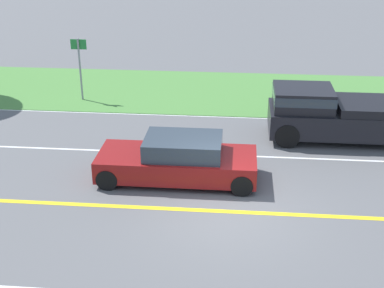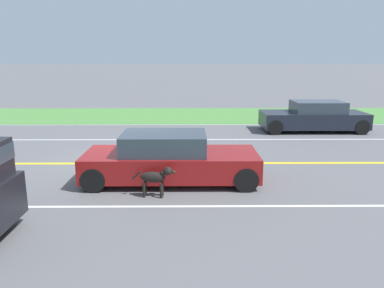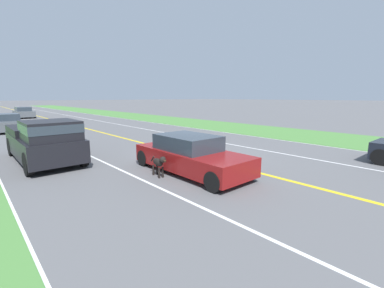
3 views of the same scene
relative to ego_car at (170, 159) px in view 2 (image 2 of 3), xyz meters
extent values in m
plane|color=#5B5B5E|center=(-1.73, -1.44, -0.62)|extent=(400.00, 400.00, 0.00)
cube|color=yellow|center=(-1.73, -1.44, -0.61)|extent=(0.18, 160.00, 0.01)
cube|color=white|center=(-8.73, -1.44, -0.61)|extent=(0.14, 160.00, 0.01)
cube|color=white|center=(1.77, -1.44, -0.61)|extent=(0.10, 160.00, 0.01)
cube|color=white|center=(-5.23, -1.44, -0.61)|extent=(0.10, 160.00, 0.01)
cube|color=#4C843D|center=(-11.73, -1.44, -0.60)|extent=(6.00, 160.00, 0.03)
cube|color=maroon|center=(0.00, 0.04, -0.13)|extent=(1.79, 4.56, 0.63)
cube|color=#2D3842|center=(0.00, -0.14, 0.44)|extent=(1.54, 2.19, 0.52)
cylinder|color=black|center=(0.81, 1.93, -0.31)|extent=(0.22, 0.61, 0.61)
cylinder|color=black|center=(0.81, -1.84, -0.31)|extent=(0.22, 0.61, 0.61)
cylinder|color=black|center=(-0.81, 1.93, -0.31)|extent=(0.22, 0.61, 0.61)
cylinder|color=black|center=(-0.81, -1.84, -0.31)|extent=(0.22, 0.61, 0.61)
ellipsoid|color=black|center=(1.16, -0.34, -0.13)|extent=(0.26, 0.62, 0.26)
cylinder|color=black|center=(1.25, -0.14, -0.44)|extent=(0.07, 0.07, 0.36)
cylinder|color=black|center=(1.20, -0.55, -0.44)|extent=(0.07, 0.07, 0.36)
cylinder|color=black|center=(1.12, -0.12, -0.44)|extent=(0.07, 0.07, 0.36)
cylinder|color=black|center=(1.07, -0.54, -0.44)|extent=(0.07, 0.07, 0.36)
cylinder|color=black|center=(1.19, -0.09, -0.02)|extent=(0.14, 0.18, 0.16)
sphere|color=black|center=(1.20, 0.02, 0.03)|extent=(0.23, 0.23, 0.20)
ellipsoid|color=#331E14|center=(1.22, 0.16, 0.02)|extent=(0.10, 0.11, 0.08)
cone|color=black|center=(1.25, 0.00, 0.11)|extent=(0.07, 0.07, 0.09)
cone|color=black|center=(1.14, 0.02, 0.11)|extent=(0.07, 0.07, 0.09)
cylinder|color=black|center=(1.11, -0.73, -0.09)|extent=(0.07, 0.23, 0.22)
cube|color=black|center=(-7.04, 6.11, -0.10)|extent=(1.85, 4.58, 0.68)
cube|color=#2D3842|center=(-7.04, 6.29, 0.49)|extent=(1.59, 2.20, 0.49)
cylinder|color=black|center=(-7.87, 4.24, -0.29)|extent=(0.22, 0.64, 0.64)
cylinder|color=black|center=(-7.87, 7.98, -0.29)|extent=(0.22, 0.64, 0.64)
cylinder|color=black|center=(-6.20, 4.24, -0.29)|extent=(0.22, 0.64, 0.64)
cylinder|color=black|center=(-6.20, 7.98, -0.29)|extent=(0.22, 0.64, 0.64)
camera|label=1|loc=(-13.84, -1.67, 6.60)|focal=50.00mm
camera|label=2|loc=(9.60, 0.52, 2.63)|focal=35.00mm
camera|label=3|loc=(5.82, 6.68, 2.04)|focal=24.00mm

